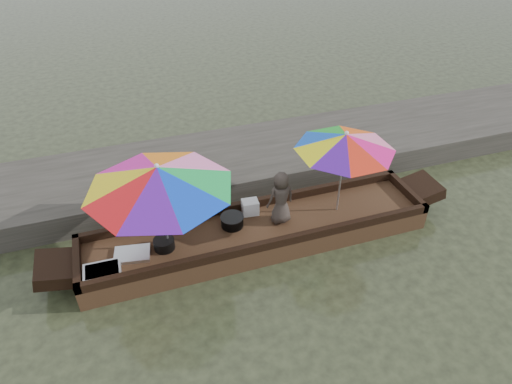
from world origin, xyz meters
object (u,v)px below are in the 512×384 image
object	(u,v)px
cooking_pot	(164,244)
tray_crayfish	(102,271)
charcoal_grill	(232,221)
umbrella_stern	(341,173)
vendor	(281,198)
boat_hull	(258,234)
supply_bag	(250,207)
tray_scallop	(132,254)
umbrella_bow	(163,208)

from	to	relation	value
cooking_pot	tray_crayfish	xyz separation A→B (m)	(-0.97, -0.26, -0.04)
charcoal_grill	umbrella_stern	xyz separation A→B (m)	(1.87, -0.17, 0.69)
umbrella_stern	vendor	bearing A→B (deg)	178.12
cooking_pot	tray_crayfish	distance (m)	1.00
boat_hull	supply_bag	world-z (taller)	supply_bag
tray_crayfish	umbrella_stern	distance (m)	4.08
tray_scallop	umbrella_stern	size ratio (longest dim) A/B	0.33
boat_hull	supply_bag	distance (m)	0.50
umbrella_bow	umbrella_stern	distance (m)	2.98
charcoal_grill	tray_crayfish	bearing A→B (deg)	-168.16
boat_hull	tray_crayfish	distance (m)	2.56
supply_bag	vendor	size ratio (longest dim) A/B	0.29
cooking_pot	umbrella_bow	size ratio (longest dim) A/B	0.15
umbrella_stern	umbrella_bow	bearing A→B (deg)	180.00
vendor	umbrella_stern	xyz separation A→B (m)	(1.06, -0.03, 0.29)
charcoal_grill	supply_bag	size ratio (longest dim) A/B	1.34
tray_scallop	supply_bag	world-z (taller)	supply_bag
charcoal_grill	umbrella_stern	bearing A→B (deg)	-5.09
charcoal_grill	vendor	world-z (taller)	vendor
tray_scallop	vendor	world-z (taller)	vendor
cooking_pot	vendor	xyz separation A→B (m)	(1.98, 0.05, 0.40)
tray_crayfish	charcoal_grill	bearing A→B (deg)	11.84
cooking_pot	charcoal_grill	size ratio (longest dim) A/B	0.88
cooking_pot	umbrella_stern	world-z (taller)	umbrella_stern
vendor	umbrella_stern	size ratio (longest dim) A/B	0.59
tray_crayfish	vendor	world-z (taller)	vendor
charcoal_grill	umbrella_bow	size ratio (longest dim) A/B	0.17
tray_scallop	umbrella_bow	bearing A→B (deg)	3.42
tray_scallop	umbrella_stern	xyz separation A→B (m)	(3.55, 0.03, 0.74)
tray_crayfish	tray_scallop	size ratio (longest dim) A/B	1.00
cooking_pot	supply_bag	bearing A→B (deg)	14.73
tray_scallop	supply_bag	xyz separation A→B (m)	(2.07, 0.43, 0.10)
tray_crayfish	boat_hull	bearing A→B (deg)	6.34
tray_scallop	umbrella_bow	world-z (taller)	umbrella_bow
tray_scallop	charcoal_grill	world-z (taller)	charcoal_grill
boat_hull	charcoal_grill	distance (m)	0.51
tray_scallop	supply_bag	bearing A→B (deg)	11.63
umbrella_bow	umbrella_stern	world-z (taller)	same
cooking_pot	umbrella_bow	distance (m)	0.69
vendor	tray_crayfish	bearing A→B (deg)	0.59
charcoal_grill	supply_bag	world-z (taller)	supply_bag
umbrella_stern	tray_crayfish	bearing A→B (deg)	-175.97
cooking_pot	umbrella_stern	distance (m)	3.12
charcoal_grill	umbrella_stern	world-z (taller)	umbrella_stern
boat_hull	vendor	world-z (taller)	vendor
boat_hull	tray_scallop	size ratio (longest dim) A/B	10.78
tray_scallop	umbrella_stern	distance (m)	3.62
tray_scallop	umbrella_stern	world-z (taller)	umbrella_stern
tray_scallop	umbrella_bow	size ratio (longest dim) A/B	0.25
supply_bag	umbrella_bow	world-z (taller)	umbrella_bow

